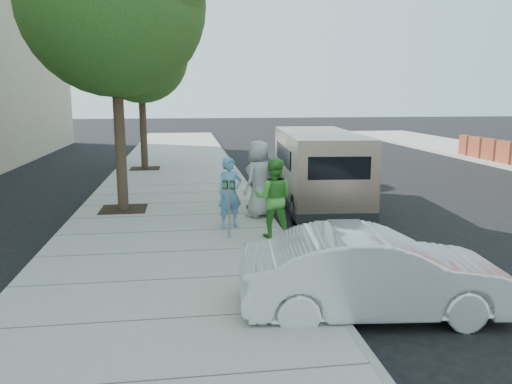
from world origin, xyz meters
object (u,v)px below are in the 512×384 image
sedan (374,273)px  tree_far (141,51)px  person_gray_shirt (259,179)px  person_green_shirt (274,198)px  parking_meter (229,196)px  person_officer (230,193)px  person_striped_polo (255,176)px  van (318,167)px

sedan → tree_far: bearing=21.7°
tree_far → person_gray_shirt: bearing=-69.0°
sedan → person_green_shirt: size_ratio=2.27×
parking_meter → person_officer: size_ratio=0.77×
person_gray_shirt → person_officer: bearing=3.4°
person_gray_shirt → person_green_shirt: bearing=44.5°
parking_meter → sedan: 4.14m
parking_meter → sedan: size_ratio=0.33×
sedan → person_green_shirt: (-0.80, 3.72, 0.36)m
person_striped_polo → tree_far: bearing=-126.5°
person_gray_shirt → person_striped_polo: person_gray_shirt is taller
person_officer → person_gray_shirt: person_gray_shirt is taller
person_gray_shirt → person_striped_polo: (0.04, 0.92, -0.08)m
sedan → person_officer: 4.92m
van → person_green_shirt: size_ratio=3.46×
van → person_gray_shirt: 2.46m
person_striped_polo → person_gray_shirt: bearing=27.7°
person_green_shirt → person_striped_polo: size_ratio=0.98×
tree_far → van: (5.33, -7.34, -3.76)m
parking_meter → van: 4.42m
sedan → person_officer: (-1.65, 4.62, 0.32)m
parking_meter → person_striped_polo: bearing=89.8°
person_green_shirt → person_officer: bearing=-32.3°
person_green_shirt → person_striped_polo: (0.00, 2.78, 0.02)m
van → person_green_shirt: 3.89m
sedan → parking_meter: bearing=30.4°
tree_far → person_gray_shirt: tree_far is taller
parking_meter → person_striped_polo: 2.93m
sedan → person_gray_shirt: 5.67m
parking_meter → sedan: bearing=-46.2°
tree_far → person_green_shirt: tree_far is taller
tree_far → parking_meter: 11.67m
tree_far → person_striped_polo: size_ratio=3.74×
sedan → person_striped_polo: (-0.80, 6.51, 0.38)m
tree_far → person_striped_polo: tree_far is taller
tree_far → sedan: bearing=-73.6°
van → sedan: (-1.07, -7.13, -0.49)m
person_striped_polo → van: bearing=138.5°
van → person_officer: 3.71m
parking_meter → sedan: (1.75, -3.73, -0.42)m
van → person_gray_shirt: bearing=-136.3°
tree_far → person_green_shirt: (3.45, -10.75, -3.89)m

